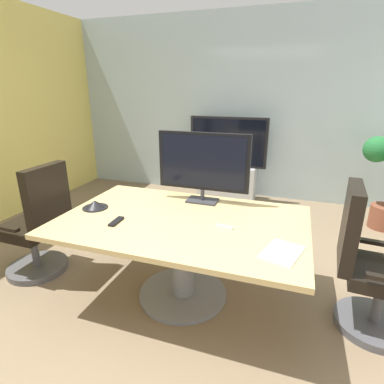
# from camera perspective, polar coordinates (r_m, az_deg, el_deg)

# --- Properties ---
(ground_plane) EXTENTS (7.15, 7.15, 0.00)m
(ground_plane) POSITION_cam_1_polar(r_m,az_deg,el_deg) (2.73, -4.47, -20.34)
(ground_plane) COLOR #7A664C
(wall_back_glass_partition) EXTENTS (5.74, 0.10, 2.82)m
(wall_back_glass_partition) POSITION_cam_1_polar(r_m,az_deg,el_deg) (5.09, 9.26, 15.17)
(wall_back_glass_partition) COLOR #9EB2B7
(wall_back_glass_partition) RESTS_ON ground
(conference_table) EXTENTS (1.96, 1.24, 0.72)m
(conference_table) POSITION_cam_1_polar(r_m,az_deg,el_deg) (2.54, -1.83, -8.65)
(conference_table) COLOR tan
(conference_table) RESTS_ON ground
(office_chair_left) EXTENTS (0.60, 0.58, 1.09)m
(office_chair_left) POSITION_cam_1_polar(r_m,az_deg,el_deg) (3.24, -26.71, -6.32)
(office_chair_left) COLOR #4C4C51
(office_chair_left) RESTS_ON ground
(office_chair_right) EXTENTS (0.61, 0.59, 1.09)m
(office_chair_right) POSITION_cam_1_polar(r_m,az_deg,el_deg) (2.63, 30.15, -12.81)
(office_chair_right) COLOR #4C4C51
(office_chair_right) RESTS_ON ground
(tv_monitor) EXTENTS (0.84, 0.18, 0.64)m
(tv_monitor) POSITION_cam_1_polar(r_m,az_deg,el_deg) (2.75, 2.09, 5.33)
(tv_monitor) COLOR #333338
(tv_monitor) RESTS_ON conference_table
(wall_display_unit) EXTENTS (1.20, 0.36, 1.31)m
(wall_display_unit) POSITION_cam_1_polar(r_m,az_deg,el_deg) (4.92, 6.58, 3.69)
(wall_display_unit) COLOR #B7BABC
(wall_display_unit) RESTS_ON ground
(conference_phone) EXTENTS (0.22, 0.22, 0.07)m
(conference_phone) POSITION_cam_1_polar(r_m,az_deg,el_deg) (2.81, -17.65, -2.27)
(conference_phone) COLOR black
(conference_phone) RESTS_ON conference_table
(remote_control) EXTENTS (0.06, 0.17, 0.02)m
(remote_control) POSITION_cam_1_polar(r_m,az_deg,el_deg) (2.48, -13.95, -5.35)
(remote_control) COLOR black
(remote_control) RESTS_ON conference_table
(whiteboard_marker) EXTENTS (0.13, 0.03, 0.02)m
(whiteboard_marker) POSITION_cam_1_polar(r_m,az_deg,el_deg) (2.32, 6.08, -6.50)
(whiteboard_marker) COLOR silver
(whiteboard_marker) RESTS_ON conference_table
(paper_notepad) EXTENTS (0.29, 0.35, 0.01)m
(paper_notepad) POSITION_cam_1_polar(r_m,az_deg,el_deg) (2.08, 16.48, -10.73)
(paper_notepad) COLOR white
(paper_notepad) RESTS_ON conference_table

